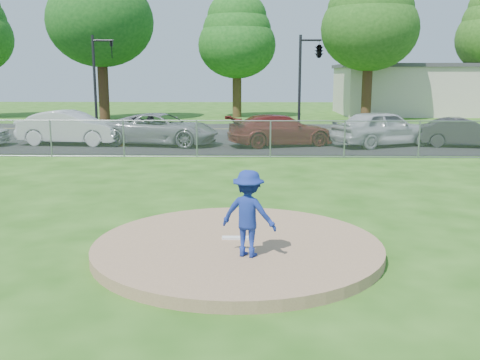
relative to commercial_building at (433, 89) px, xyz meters
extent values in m
plane|color=#205111|center=(-16.00, -28.00, -2.16)|extent=(120.00, 120.00, 0.00)
cylinder|color=#916D4F|center=(-16.00, -38.00, -2.06)|extent=(5.40, 5.40, 0.20)
cube|color=white|center=(-16.00, -37.80, -1.94)|extent=(0.60, 0.15, 0.04)
cube|color=gray|center=(-16.00, -26.00, -1.41)|extent=(40.00, 0.06, 1.50)
cube|color=black|center=(-16.00, -21.50, -2.15)|extent=(50.00, 8.00, 0.01)
cube|color=#232325|center=(-16.00, -14.00, -2.16)|extent=(60.00, 7.00, 0.01)
cube|color=#BDB7A1|center=(0.00, 0.00, -0.16)|extent=(16.00, 9.00, 4.00)
cube|color=#3F3F42|center=(0.00, 0.00, 1.99)|extent=(16.40, 9.40, 0.30)
cylinder|color=#331E12|center=(-27.00, -7.00, 0.29)|extent=(0.78, 0.78, 4.90)
ellipsoid|color=#124514|center=(-27.00, -7.00, 5.09)|extent=(7.84, 7.84, 6.66)
ellipsoid|color=#124514|center=(-27.00, -7.00, 6.46)|extent=(6.90, 6.90, 5.86)
cylinder|color=#3C2A15|center=(-17.00, -4.00, -0.23)|extent=(0.72, 0.72, 3.85)
ellipsoid|color=#155115|center=(-17.00, -4.00, 3.54)|extent=(6.16, 6.16, 5.24)
ellipsoid|color=#155115|center=(-17.00, -4.00, 4.62)|extent=(5.42, 5.42, 4.61)
ellipsoid|color=#155115|center=(-17.00, -4.00, 5.69)|extent=(4.68, 4.68, 3.98)
cylinder|color=#392314|center=(-7.00, -6.00, 0.12)|extent=(0.76, 0.76, 4.55)
ellipsoid|color=#1D4E14|center=(-7.00, -6.00, 4.57)|extent=(7.28, 7.28, 6.19)
ellipsoid|color=#1D4E14|center=(-7.00, -6.00, 5.85)|extent=(6.41, 6.41, 5.45)
cylinder|color=black|center=(-25.00, -16.00, 0.64)|extent=(0.16, 0.16, 5.60)
cylinder|color=black|center=(-24.40, -16.00, 3.14)|extent=(1.20, 0.12, 0.12)
imported|color=black|center=(-23.92, -16.00, 2.64)|extent=(0.16, 0.20, 1.00)
cylinder|color=black|center=(-13.00, -16.00, 0.64)|extent=(0.16, 0.16, 5.60)
cylinder|color=black|center=(-12.40, -16.00, 3.14)|extent=(1.20, 0.12, 0.12)
imported|color=black|center=(-11.92, -16.00, 2.64)|extent=(0.53, 2.48, 1.00)
imported|color=navy|center=(-15.79, -38.76, -1.21)|extent=(1.10, 0.86, 1.50)
cone|color=#DE5E0B|center=(-22.01, -22.47, -1.78)|extent=(0.38, 0.38, 0.74)
imported|color=silver|center=(-24.51, -22.03, -1.33)|extent=(5.10, 2.21, 1.63)
imported|color=gray|center=(-20.11, -22.03, -1.39)|extent=(5.85, 3.56, 1.52)
imported|color=maroon|center=(-14.39, -22.22, -1.41)|extent=(5.46, 3.53, 1.47)
imported|color=#B8BABD|center=(-9.55, -22.22, -1.30)|extent=(5.35, 3.85, 1.69)
imported|color=#252427|center=(-5.84, -22.39, -1.48)|extent=(4.25, 2.13, 1.34)
camera|label=1|loc=(-15.73, -47.62, 1.10)|focal=40.00mm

